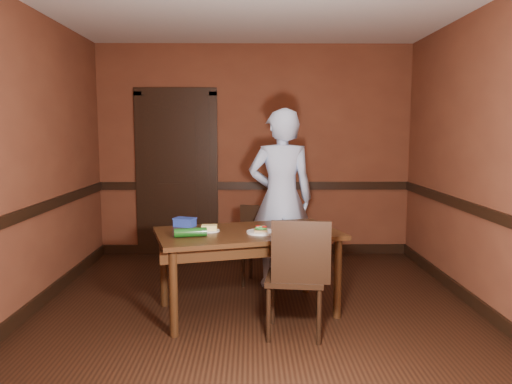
{
  "coord_description": "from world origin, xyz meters",
  "views": [
    {
      "loc": [
        -0.05,
        -4.19,
        1.61
      ],
      "look_at": [
        0.0,
        0.35,
        1.05
      ],
      "focal_mm": 35.0,
      "sensor_mm": 36.0,
      "label": 1
    }
  ],
  "objects_px": {
    "chair_far": "(262,246)",
    "food_tub": "(185,222)",
    "sandwich_plate": "(261,231)",
    "sauce_jar": "(287,230)",
    "dining_table": "(248,272)",
    "chair_near": "(295,276)",
    "cheese_saucer": "(209,229)",
    "person": "(281,199)"
  },
  "relations": [
    {
      "from": "chair_far",
      "to": "food_tub",
      "type": "distance_m",
      "value": 1.01
    },
    {
      "from": "sandwich_plate",
      "to": "sauce_jar",
      "type": "bearing_deg",
      "value": -18.05
    },
    {
      "from": "dining_table",
      "to": "sandwich_plate",
      "type": "distance_m",
      "value": 0.41
    },
    {
      "from": "dining_table",
      "to": "sauce_jar",
      "type": "relative_size",
      "value": 18.42
    },
    {
      "from": "chair_far",
      "to": "sauce_jar",
      "type": "relative_size",
      "value": 9.57
    },
    {
      "from": "chair_far",
      "to": "chair_near",
      "type": "height_order",
      "value": "chair_near"
    },
    {
      "from": "chair_near",
      "to": "sandwich_plate",
      "type": "bearing_deg",
      "value": -49.97
    },
    {
      "from": "chair_far",
      "to": "cheese_saucer",
      "type": "relative_size",
      "value": 4.55
    },
    {
      "from": "chair_near",
      "to": "sauce_jar",
      "type": "bearing_deg",
      "value": -76.49
    },
    {
      "from": "sauce_jar",
      "to": "food_tub",
      "type": "xyz_separation_m",
      "value": [
        -0.92,
        0.38,
        -0.0
      ]
    },
    {
      "from": "chair_near",
      "to": "sandwich_plate",
      "type": "distance_m",
      "value": 0.55
    },
    {
      "from": "dining_table",
      "to": "cheese_saucer",
      "type": "relative_size",
      "value": 8.75
    },
    {
      "from": "chair_near",
      "to": "person",
      "type": "xyz_separation_m",
      "value": [
        -0.04,
        1.26,
        0.44
      ]
    },
    {
      "from": "cheese_saucer",
      "to": "chair_far",
      "type": "bearing_deg",
      "value": 59.82
    },
    {
      "from": "chair_far",
      "to": "sauce_jar",
      "type": "xyz_separation_m",
      "value": [
        0.2,
        -0.98,
        0.37
      ]
    },
    {
      "from": "chair_far",
      "to": "person",
      "type": "bearing_deg",
      "value": -0.1
    },
    {
      "from": "chair_far",
      "to": "sandwich_plate",
      "type": "relative_size",
      "value": 3.28
    },
    {
      "from": "sandwich_plate",
      "to": "cheese_saucer",
      "type": "height_order",
      "value": "sandwich_plate"
    },
    {
      "from": "dining_table",
      "to": "person",
      "type": "distance_m",
      "value": 1.01
    },
    {
      "from": "sandwich_plate",
      "to": "chair_near",
      "type": "bearing_deg",
      "value": -57.11
    },
    {
      "from": "chair_far",
      "to": "chair_near",
      "type": "xyz_separation_m",
      "value": [
        0.23,
        -1.31,
        0.07
      ]
    },
    {
      "from": "dining_table",
      "to": "sauce_jar",
      "type": "distance_m",
      "value": 0.55
    },
    {
      "from": "dining_table",
      "to": "chair_far",
      "type": "distance_m",
      "value": 0.84
    },
    {
      "from": "dining_table",
      "to": "food_tub",
      "type": "height_order",
      "value": "food_tub"
    },
    {
      "from": "sandwich_plate",
      "to": "cheese_saucer",
      "type": "distance_m",
      "value": 0.46
    },
    {
      "from": "person",
      "to": "cheese_saucer",
      "type": "relative_size",
      "value": 10.26
    },
    {
      "from": "sandwich_plate",
      "to": "food_tub",
      "type": "distance_m",
      "value": 0.76
    },
    {
      "from": "food_tub",
      "to": "sauce_jar",
      "type": "bearing_deg",
      "value": -1.35
    },
    {
      "from": "person",
      "to": "dining_table",
      "type": "bearing_deg",
      "value": 63.44
    },
    {
      "from": "chair_far",
      "to": "chair_near",
      "type": "relative_size",
      "value": 0.86
    },
    {
      "from": "sandwich_plate",
      "to": "sauce_jar",
      "type": "distance_m",
      "value": 0.24
    },
    {
      "from": "chair_near",
      "to": "sauce_jar",
      "type": "distance_m",
      "value": 0.45
    },
    {
      "from": "chair_far",
      "to": "cheese_saucer",
      "type": "xyz_separation_m",
      "value": [
        -0.48,
        -0.82,
        0.35
      ]
    },
    {
      "from": "chair_far",
      "to": "person",
      "type": "distance_m",
      "value": 0.55
    },
    {
      "from": "chair_near",
      "to": "person",
      "type": "bearing_deg",
      "value": -81.2
    },
    {
      "from": "cheese_saucer",
      "to": "chair_near",
      "type": "bearing_deg",
      "value": -34.42
    },
    {
      "from": "sandwich_plate",
      "to": "sauce_jar",
      "type": "xyz_separation_m",
      "value": [
        0.22,
        -0.07,
        0.03
      ]
    },
    {
      "from": "chair_near",
      "to": "cheese_saucer",
      "type": "height_order",
      "value": "chair_near"
    },
    {
      "from": "chair_far",
      "to": "dining_table",
      "type": "bearing_deg",
      "value": -85.22
    },
    {
      "from": "dining_table",
      "to": "sauce_jar",
      "type": "height_order",
      "value": "sauce_jar"
    },
    {
      "from": "chair_far",
      "to": "sauce_jar",
      "type": "distance_m",
      "value": 1.07
    },
    {
      "from": "chair_far",
      "to": "sauce_jar",
      "type": "height_order",
      "value": "sauce_jar"
    }
  ]
}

